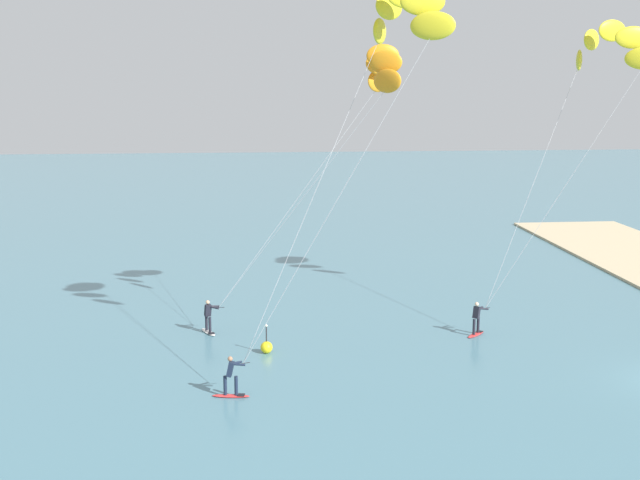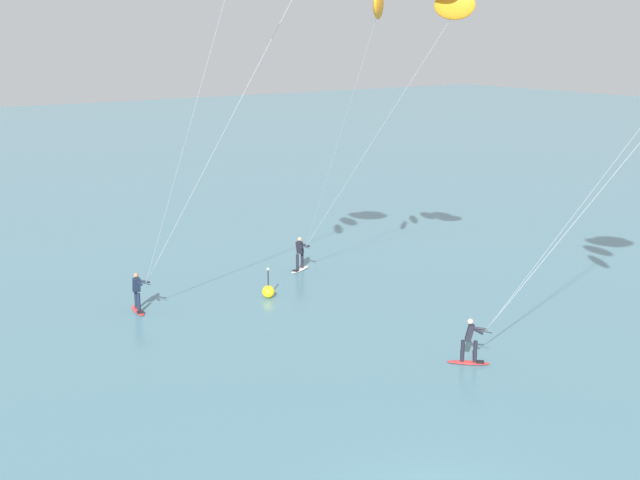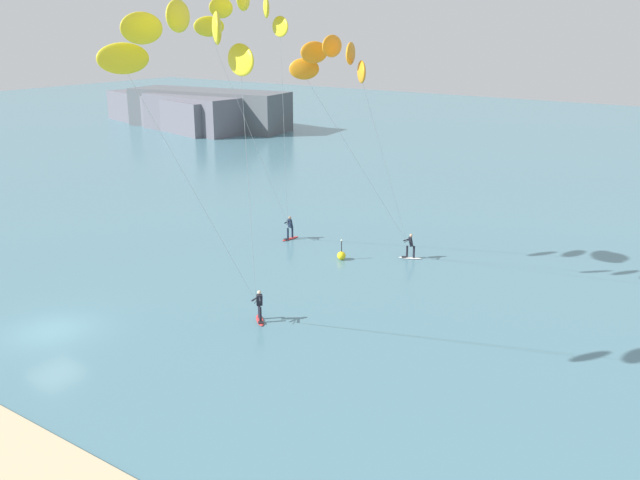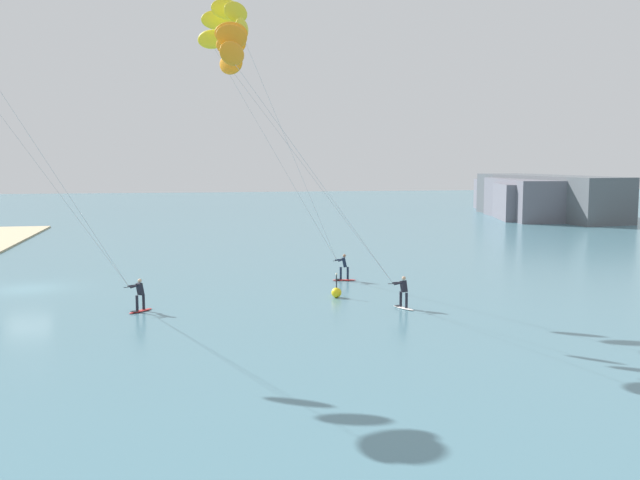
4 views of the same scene
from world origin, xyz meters
name	(u,v)px [view 3 (image 3 of 4)]	position (x,y,z in m)	size (l,w,h in m)	color
ground_plane	(51,331)	(0.00, 0.00, 0.00)	(240.00, 240.00, 0.00)	slate
kitesurfer_nearshore	(246,25)	(3.05, 11.97, 14.56)	(5.81, 9.68, 16.39)	red
kitesurfer_mid_water	(184,53)	(10.79, -0.26, 13.67)	(6.77, 9.91, 15.47)	red
kitesurfer_far_out	(337,70)	(9.04, 11.96, 12.41)	(4.96, 9.91, 14.13)	white
marker_buoy	(341,255)	(5.89, 17.37, 0.30)	(0.56, 0.56, 1.38)	yellow
distant_headland	(198,110)	(-44.76, 55.52, 2.29)	(32.68, 18.84, 5.44)	slate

